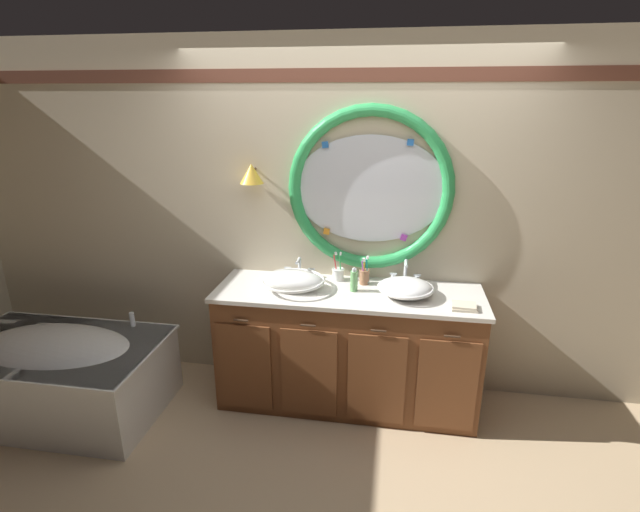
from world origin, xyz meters
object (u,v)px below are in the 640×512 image
(sink_basin_right, at_px, (405,288))
(sink_basin_left, at_px, (293,280))
(toothbrush_holder_left, at_px, (338,273))
(folded_hand_towel, at_px, (464,306))
(soap_dispenser, at_px, (354,280))
(bathtub, at_px, (58,370))
(toothbrush_holder_right, at_px, (364,276))

(sink_basin_right, bearing_deg, sink_basin_left, 180.00)
(toothbrush_holder_left, height_order, folded_hand_towel, toothbrush_holder_left)
(soap_dispenser, distance_m, folded_hand_towel, 0.75)
(soap_dispenser, bearing_deg, bathtub, -167.50)
(sink_basin_right, relative_size, soap_dispenser, 2.16)
(sink_basin_left, height_order, folded_hand_towel, sink_basin_left)
(toothbrush_holder_right, distance_m, soap_dispenser, 0.16)
(sink_basin_right, height_order, soap_dispenser, soap_dispenser)
(toothbrush_holder_left, bearing_deg, sink_basin_right, -24.58)
(bathtub, xyz_separation_m, soap_dispenser, (2.07, 0.46, 0.65))
(toothbrush_holder_right, xyz_separation_m, soap_dispenser, (-0.06, -0.14, 0.02))
(toothbrush_holder_right, relative_size, soap_dispenser, 1.23)
(sink_basin_left, distance_m, folded_hand_towel, 1.17)
(bathtub, xyz_separation_m, toothbrush_holder_right, (2.13, 0.60, 0.63))
(soap_dispenser, height_order, folded_hand_towel, soap_dispenser)
(sink_basin_left, height_order, toothbrush_holder_right, toothbrush_holder_right)
(bathtub, bearing_deg, sink_basin_left, 14.57)
(toothbrush_holder_left, bearing_deg, toothbrush_holder_right, -13.58)
(bathtub, relative_size, soap_dispenser, 8.36)
(bathtub, distance_m, sink_basin_right, 2.54)
(bathtub, height_order, toothbrush_holder_right, toothbrush_holder_right)
(sink_basin_left, relative_size, toothbrush_holder_left, 2.09)
(sink_basin_left, xyz_separation_m, toothbrush_holder_left, (0.29, 0.22, -0.01))
(toothbrush_holder_right, bearing_deg, bathtub, -164.22)
(sink_basin_left, height_order, toothbrush_holder_left, toothbrush_holder_left)
(bathtub, distance_m, folded_hand_towel, 2.87)
(sink_basin_right, xyz_separation_m, toothbrush_holder_right, (-0.29, 0.18, 0.00))
(sink_basin_left, bearing_deg, sink_basin_right, -0.00)
(toothbrush_holder_left, height_order, toothbrush_holder_right, same)
(toothbrush_holder_left, distance_m, toothbrush_holder_right, 0.20)
(toothbrush_holder_left, bearing_deg, bathtub, -161.41)
(sink_basin_right, height_order, folded_hand_towel, sink_basin_right)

